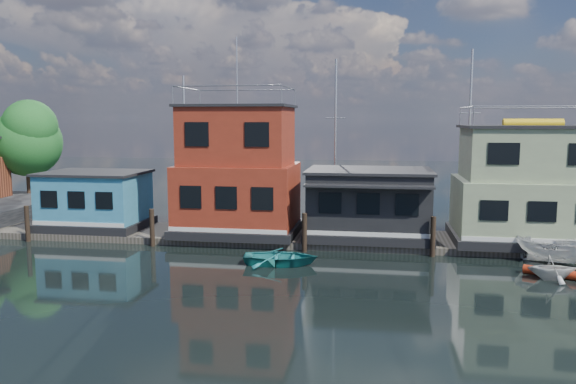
% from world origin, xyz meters
% --- Properties ---
extents(ground, '(160.00, 160.00, 0.00)m').
position_xyz_m(ground, '(0.00, 0.00, 0.00)').
color(ground, black).
rests_on(ground, ground).
extents(dock, '(48.00, 5.00, 0.40)m').
position_xyz_m(dock, '(0.00, 12.00, 0.20)').
color(dock, '#595147').
rests_on(dock, ground).
extents(houseboat_blue, '(6.40, 4.90, 3.66)m').
position_xyz_m(houseboat_blue, '(-18.00, 12.00, 2.21)').
color(houseboat_blue, black).
rests_on(houseboat_blue, dock).
extents(houseboat_red, '(7.40, 5.90, 11.86)m').
position_xyz_m(houseboat_red, '(-8.50, 12.00, 4.10)').
color(houseboat_red, black).
rests_on(houseboat_red, dock).
extents(houseboat_dark, '(7.40, 6.10, 4.06)m').
position_xyz_m(houseboat_dark, '(-0.50, 11.98, 2.42)').
color(houseboat_dark, black).
rests_on(houseboat_dark, dock).
extents(houseboat_green, '(8.40, 5.90, 7.03)m').
position_xyz_m(houseboat_green, '(8.50, 12.00, 3.55)').
color(houseboat_green, black).
rests_on(houseboat_green, dock).
extents(pilings, '(42.28, 0.28, 2.20)m').
position_xyz_m(pilings, '(-0.33, 9.20, 1.10)').
color(pilings, '#2D2116').
rests_on(pilings, ground).
extents(background_masts, '(36.40, 0.16, 12.00)m').
position_xyz_m(background_masts, '(4.76, 18.00, 5.55)').
color(background_masts, silver).
rests_on(background_masts, ground).
extents(dinghy_white, '(2.35, 2.08, 1.16)m').
position_xyz_m(dinghy_white, '(8.05, 5.56, 0.58)').
color(dinghy_white, silver).
rests_on(dinghy_white, ground).
extents(motorboat, '(4.13, 3.17, 1.51)m').
position_xyz_m(motorboat, '(9.04, 8.56, 0.75)').
color(motorboat, white).
rests_on(motorboat, ground).
extents(dinghy_teal, '(4.00, 3.01, 0.78)m').
position_xyz_m(dinghy_teal, '(-4.83, 6.19, 0.39)').
color(dinghy_teal, teal).
rests_on(dinghy_teal, ground).
extents(red_kayak, '(2.81, 1.60, 0.42)m').
position_xyz_m(red_kayak, '(8.38, 5.97, 0.21)').
color(red_kayak, '#AE2C12').
rests_on(red_kayak, ground).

